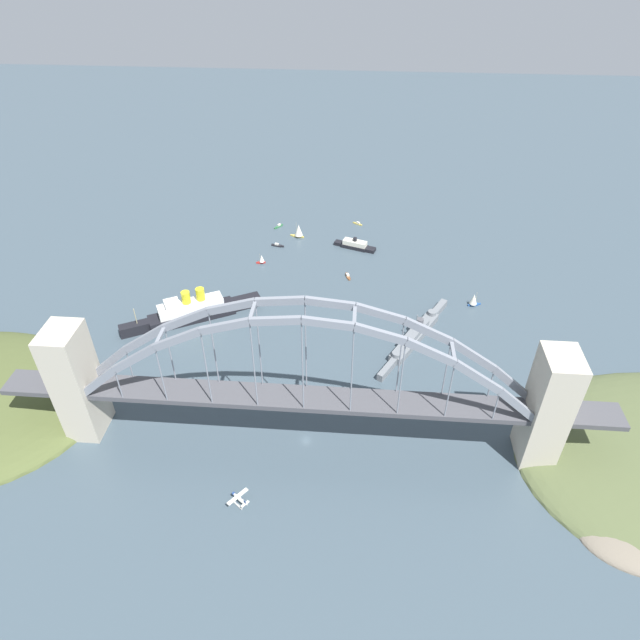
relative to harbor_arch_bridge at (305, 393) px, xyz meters
The scene contains 14 objects.
ground_plane 29.88m from the harbor_arch_bridge, ahead, with size 1400.00×1400.00×0.00m, color #3D4C56.
harbor_arch_bridge is the anchor object (origin of this frame).
ocean_liner 116.63m from the harbor_arch_bridge, 131.20° to the left, with size 75.91×44.94×19.59m.
naval_cruiser 97.35m from the harbor_arch_bridge, 55.07° to the left, with size 42.73×72.06×17.41m.
harbor_ferry_steamer 179.79m from the harbor_arch_bridge, 84.42° to the left, with size 30.27×15.03×8.09m.
seaplane_taxiing_near_bridge 50.51m from the harbor_arch_bridge, 124.29° to the right, with size 9.07×9.23×5.03m.
small_boat_0 215.88m from the harbor_arch_bridge, 85.08° to the left, with size 7.29×5.02×2.14m.
small_boat_1 160.00m from the harbor_arch_bridge, 106.68° to the left, with size 6.27×3.95×7.22m.
small_boat_2 146.69m from the harbor_arch_bridge, 51.15° to the left, with size 8.20×5.66×9.33m.
small_boat_3 210.18m from the harbor_arch_bridge, 101.40° to the left, with size 6.02×7.64×2.37m.
small_boat_4 181.36m from the harbor_arch_bridge, 102.24° to the left, with size 9.23×3.37×2.24m.
small_boat_5 142.27m from the harbor_arch_bridge, 84.37° to the left, with size 3.78×8.74×1.95m.
small_boat_6 192.94m from the harbor_arch_bridge, 97.31° to the left, with size 10.46×7.17×11.35m.
channel_marker_buoy 34.85m from the harbor_arch_bridge, 75.26° to the left, with size 2.20×2.20×2.75m.
Camera 1 is at (19.32, -164.20, 194.08)m, focal length 30.72 mm.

